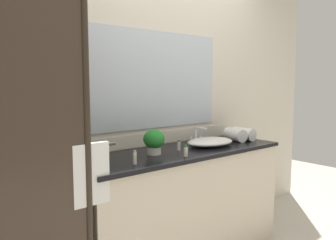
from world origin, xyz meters
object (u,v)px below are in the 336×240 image
faucet (197,137)px  sink_basin (210,142)px  amenity_bottle_lotion (179,145)px  rolled_towel_middle (235,135)px  soap_dish (86,159)px  amenity_bottle_conditioner (186,151)px  amenity_bottle_shampoo (135,158)px  rolled_towel_near_edge (243,134)px  potted_plant (154,141)px

faucet → sink_basin: bearing=-90.0°
amenity_bottle_lotion → rolled_towel_middle: rolled_towel_middle is taller
sink_basin → soap_dish: size_ratio=4.40×
faucet → soap_dish: 1.07m
amenity_bottle_conditioner → faucet: bearing=37.7°
amenity_bottle_shampoo → rolled_towel_near_edge: 1.33m
amenity_bottle_shampoo → amenity_bottle_conditioner: bearing=-4.9°
amenity_bottle_lotion → amenity_bottle_shampoo: size_ratio=0.87×
potted_plant → amenity_bottle_conditioner: bearing=-57.3°
potted_plant → amenity_bottle_shampoo: bearing=-149.4°
amenity_bottle_lotion → rolled_towel_near_edge: bearing=-1.1°
potted_plant → rolled_towel_middle: (0.93, -0.01, -0.04)m
sink_basin → rolled_towel_near_edge: 0.46m
amenity_bottle_shampoo → faucet: bearing=19.8°
faucet → rolled_towel_middle: bearing=-23.7°
soap_dish → rolled_towel_middle: size_ratio=0.49×
sink_basin → soap_dish: (-1.07, 0.15, -0.02)m
rolled_towel_middle → amenity_bottle_lotion: bearing=179.7°
faucet → amenity_bottle_conditioner: faucet is taller
amenity_bottle_conditioner → rolled_towel_near_edge: size_ratio=0.38×
sink_basin → faucet: faucet is taller
sink_basin → rolled_towel_near_edge: rolled_towel_near_edge is taller
amenity_bottle_shampoo → rolled_towel_middle: rolled_towel_middle is taller
amenity_bottle_conditioner → soap_dish: bearing=152.1°
potted_plant → soap_dish: 0.51m
amenity_bottle_shampoo → soap_dish: bearing=124.6°
sink_basin → rolled_towel_middle: bearing=2.5°
soap_dish → rolled_towel_near_edge: (1.52, -0.14, 0.04)m
rolled_towel_middle → soap_dish: bearing=174.7°
sink_basin → amenity_bottle_lotion: bearing=176.8°
sink_basin → rolled_towel_near_edge: size_ratio=2.00×
soap_dish → amenity_bottle_conditioner: amenity_bottle_conditioner is taller
potted_plant → rolled_towel_middle: potted_plant is taller
sink_basin → rolled_towel_near_edge: bearing=0.6°
amenity_bottle_conditioner → rolled_towel_near_edge: bearing=11.6°
soap_dish → amenity_bottle_conditioner: size_ratio=1.19×
amenity_bottle_lotion → amenity_bottle_shampoo: 0.55m
faucet → amenity_bottle_lotion: 0.37m
sink_basin → amenity_bottle_conditioner: size_ratio=5.24×
potted_plant → amenity_bottle_conditioner: 0.25m
rolled_towel_middle → rolled_towel_near_edge: bearing=-5.4°
potted_plant → amenity_bottle_lotion: bearing=-1.1°
potted_plant → sink_basin: bearing=-2.4°
faucet → soap_dish: (-1.07, -0.02, -0.04)m
sink_basin → potted_plant: size_ratio=2.35×
soap_dish → rolled_towel_near_edge: rolled_towel_near_edge is taller
potted_plant → amenity_bottle_lotion: size_ratio=2.31×
amenity_bottle_conditioner → rolled_towel_middle: 0.82m
sink_basin → faucet: bearing=90.0°
sink_basin → amenity_bottle_lotion: 0.34m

